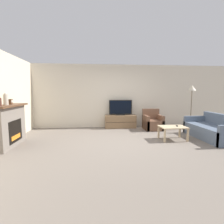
{
  "coord_description": "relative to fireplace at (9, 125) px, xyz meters",
  "views": [
    {
      "loc": [
        -0.95,
        -5.29,
        1.52
      ],
      "look_at": [
        -0.37,
        0.61,
        0.85
      ],
      "focal_mm": 28.0,
      "sensor_mm": 36.0,
      "label": 1
    }
  ],
  "objects": [
    {
      "name": "wall_back",
      "position": [
        3.37,
        2.47,
        0.75
      ],
      "size": [
        12.0,
        0.06,
        2.7
      ],
      "color": "beige",
      "rests_on": "ground"
    },
    {
      "name": "tv",
      "position": [
        3.5,
        2.19,
        0.25
      ],
      "size": [
        0.97,
        0.18,
        0.64
      ],
      "color": "black",
      "rests_on": "tv_stand"
    },
    {
      "name": "mantel_vase_centre_left",
      "position": [
        0.02,
        -0.12,
        0.74
      ],
      "size": [
        0.12,
        0.12,
        0.34
      ],
      "color": "beige",
      "rests_on": "fireplace"
    },
    {
      "name": "mantel_clock",
      "position": [
        0.02,
        0.15,
        0.65
      ],
      "size": [
        0.08,
        0.11,
        0.15
      ],
      "color": "brown",
      "rests_on": "fireplace"
    },
    {
      "name": "couch",
      "position": [
        6.29,
        0.18,
        -0.33
      ],
      "size": [
        0.95,
        1.95,
        0.79
      ],
      "color": "slate",
      "rests_on": "ground"
    },
    {
      "name": "floor_lamp",
      "position": [
        6.31,
        1.6,
        0.96
      ],
      "size": [
        0.32,
        0.32,
        1.8
      ],
      "color": "black",
      "rests_on": "ground"
    },
    {
      "name": "remote",
      "position": [
        5.06,
        0.21,
        -0.15
      ],
      "size": [
        0.09,
        0.15,
        0.02
      ],
      "rotation": [
        0.0,
        0.0,
        -0.34
      ],
      "color": "black",
      "rests_on": "coffee_table"
    },
    {
      "name": "ground_plane",
      "position": [
        3.37,
        0.18,
        -0.6
      ],
      "size": [
        24.0,
        24.0,
        0.0
      ],
      "primitive_type": "plane",
      "color": "slate"
    },
    {
      "name": "armchair",
      "position": [
        4.77,
        1.76,
        -0.32
      ],
      "size": [
        0.7,
        0.76,
        0.83
      ],
      "color": "brown",
      "rests_on": "ground"
    },
    {
      "name": "coffee_table",
      "position": [
        4.9,
        0.16,
        -0.23
      ],
      "size": [
        0.82,
        0.6,
        0.43
      ],
      "color": "#CCB289",
      "rests_on": "ground"
    },
    {
      "name": "wall_left",
      "position": [
        -0.2,
        0.18,
        0.75
      ],
      "size": [
        0.06,
        12.0,
        2.7
      ],
      "color": "beige",
      "rests_on": "ground"
    },
    {
      "name": "tv_stand",
      "position": [
        3.5,
        2.2,
        -0.32
      ],
      "size": [
        1.31,
        0.41,
        0.55
      ],
      "color": "brown",
      "rests_on": "ground"
    },
    {
      "name": "fireplace",
      "position": [
        0.0,
        0.0,
        0.0
      ],
      "size": [
        0.46,
        1.55,
        1.18
      ],
      "color": "slate",
      "rests_on": "ground"
    }
  ]
}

